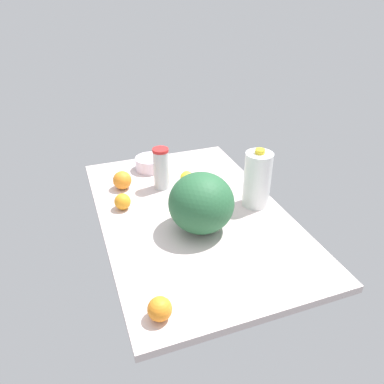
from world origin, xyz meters
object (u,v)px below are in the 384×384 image
object	(u,v)px
milk_jug	(257,179)
lemon_loose	(187,178)
watermelon	(201,203)
orange_near_front	(123,202)
orange_by_jug	(122,180)
tumbler_cup	(161,168)
mixing_bowl	(150,163)
orange_beside_bowl	(160,309)

from	to	relation	value
milk_jug	lemon_loose	distance (cm)	36.55
watermelon	orange_near_front	world-z (taller)	watermelon
orange_by_jug	lemon_loose	bearing A→B (deg)	79.04
tumbler_cup	mixing_bowl	bearing A→B (deg)	-178.84
mixing_bowl	lemon_loose	size ratio (longest dim) A/B	2.36
tumbler_cup	mixing_bowl	world-z (taller)	tumbler_cup
lemon_loose	orange_by_jug	xyz separation A→B (cm)	(-5.81, -29.99, 1.14)
orange_beside_bowl	orange_near_front	xyz separation A→B (cm)	(-62.68, 1.02, -0.17)
mixing_bowl	milk_jug	distance (cm)	60.31
orange_near_front	orange_by_jug	xyz separation A→B (cm)	(-17.44, 3.26, 0.80)
watermelon	tumbler_cup	size ratio (longest dim) A/B	1.28
orange_by_jug	watermelon	bearing A→B (deg)	28.81
milk_jug	orange_beside_bowl	size ratio (longest dim) A/B	3.54
orange_beside_bowl	orange_near_front	distance (cm)	62.69
orange_beside_bowl	orange_by_jug	world-z (taller)	orange_by_jug
orange_beside_bowl	lemon_loose	size ratio (longest dim) A/B	1.16
tumbler_cup	mixing_bowl	size ratio (longest dim) A/B	1.31
mixing_bowl	orange_beside_bowl	bearing A→B (deg)	-12.76
milk_jug	lemon_loose	xyz separation A→B (cm)	(-27.61, -22.14, -9.11)
orange_near_front	orange_by_jug	distance (cm)	17.76
tumbler_cup	orange_beside_bowl	bearing A→B (deg)	-16.35
mixing_bowl	orange_beside_bowl	world-z (taller)	orange_beside_bowl
tumbler_cup	milk_jug	distance (cm)	44.55
watermelon	mixing_bowl	world-z (taller)	watermelon
milk_jug	lemon_loose	world-z (taller)	milk_jug
mixing_bowl	orange_near_front	world-z (taller)	orange_near_front
watermelon	tumbler_cup	bearing A→B (deg)	-171.43
mixing_bowl	lemon_loose	xyz separation A→B (cm)	(20.75, 12.74, -0.07)
milk_jug	orange_by_jug	xyz separation A→B (cm)	(-33.42, -52.14, -7.98)
watermelon	tumbler_cup	xyz separation A→B (cm)	(-36.93, -5.57, -1.88)
tumbler_cup	orange_near_front	bearing A→B (deg)	-59.89
watermelon	orange_by_jug	xyz separation A→B (cm)	(-42.23, -23.23, -7.53)
tumbler_cup	lemon_loose	xyz separation A→B (cm)	(0.51, 12.33, -6.78)
milk_jug	lemon_loose	size ratio (longest dim) A/B	4.09
milk_jug	orange_by_jug	size ratio (longest dim) A/B	3.02
orange_near_front	orange_by_jug	world-z (taller)	orange_by_jug
watermelon	lemon_loose	size ratio (longest dim) A/B	3.99
lemon_loose	orange_near_front	xyz separation A→B (cm)	(11.63, -33.25, 0.33)
watermelon	lemon_loose	xyz separation A→B (cm)	(-36.42, 6.76, -8.66)
orange_near_front	lemon_loose	bearing A→B (deg)	109.27
orange_by_jug	orange_beside_bowl	bearing A→B (deg)	-3.06
lemon_loose	orange_by_jug	bearing A→B (deg)	-100.96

